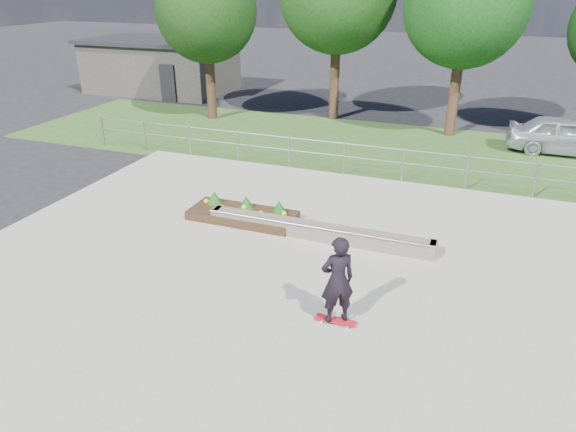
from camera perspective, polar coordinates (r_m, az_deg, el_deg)
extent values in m
plane|color=black|center=(11.51, -3.58, -7.79)|extent=(120.00, 120.00, 0.00)
cube|color=#2C4B1E|center=(21.14, 8.61, 7.60)|extent=(30.00, 8.00, 0.02)
cube|color=gray|center=(11.49, -3.59, -7.67)|extent=(15.00, 15.00, 0.06)
cylinder|color=gray|center=(22.24, -19.83, 8.86)|extent=(0.06, 0.06, 1.20)
cylinder|color=gray|center=(21.03, -15.57, 8.56)|extent=(0.06, 0.06, 1.20)
cylinder|color=gray|center=(19.95, -10.82, 8.16)|extent=(0.06, 0.06, 1.20)
cylinder|color=gray|center=(19.03, -5.58, 7.67)|extent=(0.06, 0.06, 1.20)
cylinder|color=gray|center=(18.27, 0.12, 7.05)|extent=(0.06, 0.06, 1.20)
cylinder|color=gray|center=(17.71, 6.24, 6.31)|extent=(0.06, 0.06, 1.20)
cylinder|color=gray|center=(17.36, 12.65, 5.46)|extent=(0.06, 0.06, 1.20)
cylinder|color=gray|center=(17.24, 19.23, 4.51)|extent=(0.06, 0.06, 1.20)
cylinder|color=gray|center=(17.35, 25.78, 3.51)|extent=(0.06, 0.06, 1.20)
cylinder|color=#989AA0|center=(17.54, 6.32, 8.02)|extent=(20.00, 0.04, 0.04)
cylinder|color=gray|center=(17.68, 6.25, 6.62)|extent=(20.00, 0.04, 0.04)
cube|color=#33302D|center=(32.67, -13.86, 15.79)|extent=(8.00, 5.00, 2.80)
cube|color=black|center=(32.48, -14.14, 18.40)|extent=(8.40, 5.40, 0.20)
cube|color=black|center=(29.54, -13.21, 14.15)|extent=(0.90, 0.10, 2.00)
cylinder|color=#301D13|center=(25.36, -8.54, 13.88)|extent=(0.44, 0.44, 2.93)
sphere|color=black|center=(24.94, -9.07, 21.59)|extent=(4.55, 4.55, 4.55)
cylinder|color=#2F1E13|center=(25.10, 5.18, 14.46)|extent=(0.44, 0.44, 3.38)
cylinder|color=#361F15|center=(23.29, 17.91, 12.29)|extent=(0.44, 0.44, 3.15)
sphere|color=#0E330E|center=(22.84, 19.19, 21.28)|extent=(4.90, 4.90, 4.90)
cube|color=brown|center=(13.29, 3.29, -1.71)|extent=(6.00, 0.40, 0.40)
cylinder|color=#93969B|center=(13.03, 3.04, -1.29)|extent=(6.00, 0.06, 0.06)
cube|color=brown|center=(14.32, -7.84, 0.13)|extent=(0.15, 0.42, 0.40)
cube|color=#64584A|center=(12.85, 15.74, -3.68)|extent=(0.15, 0.42, 0.40)
cube|color=black|center=(14.39, -5.05, 0.07)|extent=(3.00, 1.20, 0.25)
sphere|color=yellow|center=(14.91, -9.10, 1.62)|extent=(0.14, 0.14, 0.14)
sphere|color=gold|center=(14.48, -7.40, 1.00)|extent=(0.14, 0.14, 0.14)
sphere|color=yellow|center=(14.39, -4.91, 0.97)|extent=(0.14, 0.14, 0.14)
sphere|color=gold|center=(13.99, -3.03, 0.31)|extent=(0.14, 0.14, 0.14)
sphere|color=yellow|center=(13.95, -0.44, 0.27)|extent=(0.14, 0.14, 0.14)
cone|color=#1A4513|center=(14.90, -8.17, 2.08)|extent=(0.44, 0.44, 0.36)
cone|color=#184313|center=(14.47, -4.68, 1.56)|extent=(0.44, 0.44, 0.36)
cone|color=#144313|center=(14.10, -0.99, 1.00)|extent=(0.44, 0.44, 0.36)
cylinder|color=white|center=(10.29, 3.74, -11.65)|extent=(0.05, 0.03, 0.05)
cylinder|color=white|center=(10.43, 4.03, -11.10)|extent=(0.05, 0.03, 0.05)
cylinder|color=silver|center=(10.19, 6.59, -12.21)|extent=(0.05, 0.03, 0.05)
cylinder|color=silver|center=(10.33, 6.85, -11.64)|extent=(0.05, 0.03, 0.05)
cylinder|color=#96979B|center=(10.35, 3.89, -11.26)|extent=(0.02, 0.18, 0.02)
cylinder|color=gray|center=(10.25, 6.73, -11.81)|extent=(0.02, 0.18, 0.02)
cube|color=#A8141C|center=(10.28, 5.31, -11.45)|extent=(0.80, 0.21, 0.02)
imported|color=black|center=(9.77, 5.52, -7.11)|extent=(0.79, 0.74, 1.82)
imported|color=silver|center=(22.58, 28.52, 7.85)|extent=(4.24, 1.72, 1.44)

